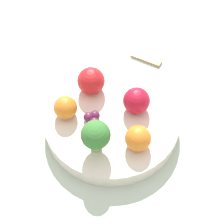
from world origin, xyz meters
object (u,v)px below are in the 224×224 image
Objects in this scene: orange_back at (65,108)px; orange_front at (138,138)px; spoon at (146,59)px; grape_cluster at (93,118)px; broccoli at (96,136)px; apple_red at (136,101)px; apple_green at (91,81)px; bowl at (112,120)px.

orange_front is at bearing -71.89° from orange_back.
grape_cluster is at bearing -166.63° from spoon.
orange_back reaches higher than grape_cluster.
broccoli is at bearing -126.76° from grape_cluster.
orange_front is 1.34× the size of grape_cluster.
apple_red is 1.46× the size of grape_cluster.
spoon is at bearing -1.98° from apple_green.
orange_back is at bearing 117.58° from grape_cluster.
broccoli reaches higher than orange_back.
apple_red is 0.09m from apple_green.
broccoli is 0.11m from apple_red.
grape_cluster is 0.21m from spoon.
bowl is at bearing -46.74° from orange_back.
broccoli is at bearing 139.03° from orange_front.
orange_back is at bearing -179.14° from spoon.
spoon is (0.17, 0.06, -0.01)m from bowl.
apple_green is 1.22× the size of orange_back.
bowl is at bearing 22.89° from broccoli.
apple_red reaches higher than bowl.
broccoli is 1.00× the size of spoon.
orange_front is at bearing -142.74° from spoon.
broccoli is 1.61× the size of orange_back.
orange_front is 0.09m from grape_cluster.
broccoli is 0.26m from spoon.
grape_cluster is (0.02, -0.04, -0.01)m from orange_back.
apple_green is at bearing 106.59° from apple_red.
orange_back is 0.05m from grape_cluster.
orange_front is at bearing -100.86° from apple_green.
grape_cluster is (-0.03, 0.02, 0.03)m from bowl.
apple_green reaches higher than apple_red.
apple_green reaches higher than orange_front.
spoon is (0.22, 0.00, -0.05)m from orange_back.
apple_green is at bearing 178.02° from spoon.
spoon is at bearing 33.57° from apple_red.
apple_red is 0.16m from spoon.
broccoli reaches higher than bowl.
broccoli is at bearing -129.79° from apple_green.
apple_red is 0.95× the size of apple_green.
orange_back reaches higher than bowl.
broccoli is 1.52× the size of orange_front.
bowl is 3.65× the size of broccoli.
grape_cluster reaches higher than spoon.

